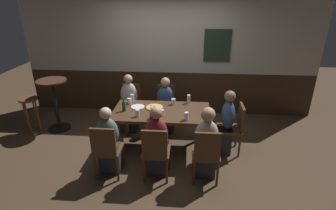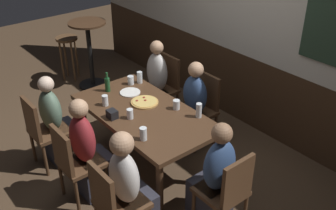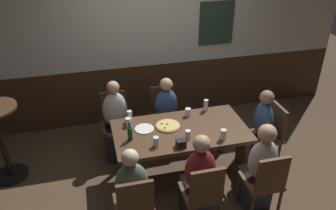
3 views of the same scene
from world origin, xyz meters
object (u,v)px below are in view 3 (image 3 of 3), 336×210
(chair_right_near, at_px, (265,181))
(beer_glass_tall, at_px, (130,117))
(pint_glass_stout, at_px, (156,142))
(person_right_near, at_px, (258,172))
(pizza, at_px, (168,126))
(chair_left_far, at_px, (115,119))
(chair_mid_far, at_px, (164,112))
(dining_table, at_px, (181,135))
(person_mid_far, at_px, (167,120))
(chair_mid_near, at_px, (203,192))
(plate_white_large, at_px, (144,129))
(side_bar_table, at_px, (1,138))
(tumbler_water, at_px, (223,135))
(person_left_far, at_px, (117,126))
(condiment_caddy, at_px, (181,143))
(person_mid_near, at_px, (198,183))
(beer_bottle_green, at_px, (130,133))
(beer_glass_half, at_px, (206,106))
(person_head_east, at_px, (258,135))
(chair_left_near, at_px, (135,205))
(person_left_near, at_px, (132,196))
(highball_clear, at_px, (128,122))
(pint_glass_pale, at_px, (188,135))
(chair_head_east, at_px, (269,132))
(pint_glass_amber, at_px, (188,112))

(chair_right_near, distance_m, beer_glass_tall, 1.81)
(pint_glass_stout, bearing_deg, person_right_near, -21.95)
(pizza, bearing_deg, chair_left_far, 128.35)
(chair_mid_far, xyz_separation_m, pizza, (-0.14, -0.75, 0.26))
(dining_table, xyz_separation_m, person_mid_far, (-0.00, 0.69, -0.20))
(chair_mid_near, xyz_separation_m, plate_white_large, (-0.43, 0.97, 0.25))
(side_bar_table, bearing_deg, dining_table, -14.42)
(tumbler_water, bearing_deg, chair_left_far, 134.54)
(person_left_far, xyz_separation_m, condiment_caddy, (0.63, -1.03, 0.31))
(person_mid_far, height_order, person_mid_near, person_mid_near)
(person_mid_far, relative_size, beer_bottle_green, 4.62)
(chair_mid_near, bearing_deg, condiment_caddy, 100.21)
(chair_right_near, xyz_separation_m, pint_glass_stout, (-1.09, 0.60, 0.30))
(chair_mid_near, relative_size, pint_glass_stout, 7.35)
(condiment_caddy, xyz_separation_m, side_bar_table, (-2.09, 0.90, -0.17))
(chair_mid_near, height_order, beer_glass_half, beer_glass_half)
(person_head_east, height_order, beer_glass_half, person_head_east)
(person_mid_far, bearing_deg, condiment_caddy, -95.21)
(person_mid_near, bearing_deg, pint_glass_stout, 129.77)
(chair_left_near, distance_m, person_mid_far, 1.71)
(person_mid_near, distance_m, beer_glass_half, 1.20)
(person_head_east, bearing_deg, pint_glass_stout, -170.06)
(person_left_near, xyz_separation_m, beer_glass_half, (1.18, 1.06, 0.35))
(person_right_near, xyz_separation_m, beer_glass_tall, (-1.30, 1.05, 0.31))
(condiment_caddy, bearing_deg, person_left_near, -150.68)
(chair_right_near, xyz_separation_m, person_left_near, (-1.46, 0.16, -0.04))
(chair_left_far, bearing_deg, side_bar_table, -168.60)
(person_head_east, distance_m, beer_glass_half, 0.80)
(person_left_near, relative_size, beer_bottle_green, 4.61)
(person_head_east, bearing_deg, highball_clear, 171.54)
(pizza, xyz_separation_m, pint_glass_pale, (0.17, -0.31, 0.03))
(chair_mid_far, distance_m, chair_mid_near, 1.71)
(person_left_near, bearing_deg, side_bar_table, 139.31)
(highball_clear, relative_size, plate_white_large, 0.45)
(dining_table, relative_size, tumbler_water, 12.60)
(chair_head_east, bearing_deg, chair_left_far, 156.51)
(chair_mid_far, xyz_separation_m, chair_left_near, (-0.73, -1.71, 0.00))
(chair_head_east, xyz_separation_m, condiment_caddy, (-1.34, -0.34, 0.29))
(chair_left_near, xyz_separation_m, pint_glass_pale, (0.76, 0.66, 0.29))
(beer_bottle_green, bearing_deg, pint_glass_pale, -11.94)
(person_mid_near, distance_m, person_left_far, 1.57)
(chair_left_near, height_order, pint_glass_stout, chair_left_near)
(beer_glass_tall, height_order, condiment_caddy, beer_glass_tall)
(chair_right_near, height_order, pizza, chair_right_near)
(dining_table, height_order, pint_glass_amber, pint_glass_amber)
(person_head_east, relative_size, tumbler_water, 8.64)
(pint_glass_pale, height_order, beer_glass_half, beer_glass_half)
(person_head_east, bearing_deg, person_left_far, 159.01)
(person_left_near, bearing_deg, highball_clear, 82.96)
(side_bar_table, bearing_deg, person_left_near, -40.69)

